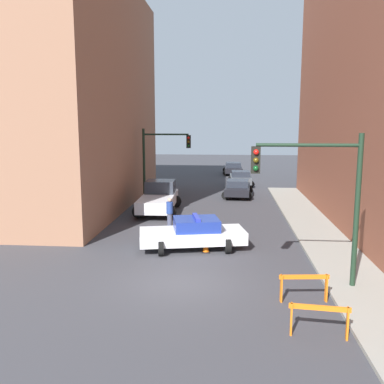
{
  "coord_description": "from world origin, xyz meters",
  "views": [
    {
      "loc": [
        1.58,
        -14.47,
        5.69
      ],
      "look_at": [
        -0.31,
        7.85,
        1.99
      ],
      "focal_mm": 40.0,
      "sensor_mm": 36.0,
      "label": 1
    }
  ],
  "objects_px": {
    "pedestrian_crossing": "(170,213)",
    "traffic_light_far": "(159,154)",
    "parked_car_far": "(233,168)",
    "police_car": "(193,233)",
    "white_truck": "(159,198)",
    "barrier_mid": "(304,283)",
    "traffic_cone": "(206,245)",
    "parked_car_near": "(238,188)",
    "parked_car_mid": "(240,178)",
    "traffic_light_near": "(322,187)",
    "barrier_front": "(319,315)"
  },
  "relations": [
    {
      "from": "traffic_light_far",
      "to": "parked_car_near",
      "type": "distance_m",
      "value": 6.73
    },
    {
      "from": "police_car",
      "to": "traffic_cone",
      "type": "relative_size",
      "value": 7.59
    },
    {
      "from": "parked_car_far",
      "to": "pedestrian_crossing",
      "type": "distance_m",
      "value": 24.58
    },
    {
      "from": "police_car",
      "to": "traffic_cone",
      "type": "distance_m",
      "value": 0.86
    },
    {
      "from": "parked_car_far",
      "to": "barrier_mid",
      "type": "relative_size",
      "value": 2.72
    },
    {
      "from": "police_car",
      "to": "barrier_mid",
      "type": "relative_size",
      "value": 3.12
    },
    {
      "from": "pedestrian_crossing",
      "to": "traffic_cone",
      "type": "bearing_deg",
      "value": 146.61
    },
    {
      "from": "white_truck",
      "to": "parked_car_far",
      "type": "height_order",
      "value": "white_truck"
    },
    {
      "from": "parked_car_far",
      "to": "pedestrian_crossing",
      "type": "bearing_deg",
      "value": -99.84
    },
    {
      "from": "parked_car_near",
      "to": "traffic_cone",
      "type": "bearing_deg",
      "value": -93.12
    },
    {
      "from": "white_truck",
      "to": "parked_car_mid",
      "type": "bearing_deg",
      "value": 64.12
    },
    {
      "from": "traffic_light_near",
      "to": "traffic_cone",
      "type": "height_order",
      "value": "traffic_light_near"
    },
    {
      "from": "parked_car_near",
      "to": "barrier_front",
      "type": "bearing_deg",
      "value": -81.87
    },
    {
      "from": "police_car",
      "to": "parked_car_near",
      "type": "distance_m",
      "value": 14.02
    },
    {
      "from": "parked_car_near",
      "to": "parked_car_far",
      "type": "distance_m",
      "value": 14.14
    },
    {
      "from": "barrier_front",
      "to": "traffic_light_near",
      "type": "bearing_deg",
      "value": 79.02
    },
    {
      "from": "traffic_light_far",
      "to": "parked_car_far",
      "type": "relative_size",
      "value": 1.2
    },
    {
      "from": "white_truck",
      "to": "parked_car_near",
      "type": "height_order",
      "value": "white_truck"
    },
    {
      "from": "parked_car_far",
      "to": "traffic_cone",
      "type": "relative_size",
      "value": 6.61
    },
    {
      "from": "traffic_light_near",
      "to": "traffic_light_far",
      "type": "bearing_deg",
      "value": 117.25
    },
    {
      "from": "traffic_light_far",
      "to": "parked_car_mid",
      "type": "xyz_separation_m",
      "value": [
        6.02,
        8.45,
        -2.72
      ]
    },
    {
      "from": "parked_car_mid",
      "to": "barrier_mid",
      "type": "height_order",
      "value": "parked_car_mid"
    },
    {
      "from": "parked_car_mid",
      "to": "parked_car_far",
      "type": "relative_size",
      "value": 1.0
    },
    {
      "from": "police_car",
      "to": "parked_car_near",
      "type": "xyz_separation_m",
      "value": [
        2.29,
        13.83,
        -0.05
      ]
    },
    {
      "from": "traffic_cone",
      "to": "parked_car_near",
      "type": "bearing_deg",
      "value": 83.24
    },
    {
      "from": "parked_car_near",
      "to": "parked_car_far",
      "type": "height_order",
      "value": "same"
    },
    {
      "from": "parked_car_near",
      "to": "pedestrian_crossing",
      "type": "distance_m",
      "value": 10.88
    },
    {
      "from": "parked_car_mid",
      "to": "pedestrian_crossing",
      "type": "xyz_separation_m",
      "value": [
        -4.22,
        -16.19,
        0.19
      ]
    },
    {
      "from": "pedestrian_crossing",
      "to": "traffic_light_far",
      "type": "bearing_deg",
      "value": -47.97
    },
    {
      "from": "parked_car_near",
      "to": "traffic_cone",
      "type": "distance_m",
      "value": 14.4
    },
    {
      "from": "pedestrian_crossing",
      "to": "barrier_mid",
      "type": "distance_m",
      "value": 10.66
    },
    {
      "from": "pedestrian_crossing",
      "to": "barrier_mid",
      "type": "bearing_deg",
      "value": 150.3
    },
    {
      "from": "police_car",
      "to": "white_truck",
      "type": "height_order",
      "value": "white_truck"
    },
    {
      "from": "traffic_light_far",
      "to": "police_car",
      "type": "xyz_separation_m",
      "value": [
        3.36,
        -11.4,
        -2.67
      ]
    },
    {
      "from": "parked_car_near",
      "to": "traffic_light_far",
      "type": "bearing_deg",
      "value": -153.09
    },
    {
      "from": "parked_car_mid",
      "to": "traffic_cone",
      "type": "xyz_separation_m",
      "value": [
        -2.06,
        -20.31,
        -0.36
      ]
    },
    {
      "from": "police_car",
      "to": "barrier_front",
      "type": "xyz_separation_m",
      "value": [
        3.98,
        -7.73,
        -0.11
      ]
    },
    {
      "from": "parked_car_far",
      "to": "barrier_mid",
      "type": "bearing_deg",
      "value": -88.05
    },
    {
      "from": "barrier_mid",
      "to": "traffic_cone",
      "type": "relative_size",
      "value": 2.43
    },
    {
      "from": "traffic_light_near",
      "to": "police_car",
      "type": "bearing_deg",
      "value": 138.04
    },
    {
      "from": "parked_car_far",
      "to": "traffic_cone",
      "type": "bearing_deg",
      "value": -94.29
    },
    {
      "from": "traffic_light_near",
      "to": "traffic_cone",
      "type": "bearing_deg",
      "value": 137.52
    },
    {
      "from": "traffic_cone",
      "to": "barrier_mid",
      "type": "bearing_deg",
      "value": -55.81
    },
    {
      "from": "parked_car_far",
      "to": "parked_car_near",
      "type": "bearing_deg",
      "value": -90.48
    },
    {
      "from": "traffic_light_near",
      "to": "barrier_mid",
      "type": "relative_size",
      "value": 3.26
    },
    {
      "from": "parked_car_mid",
      "to": "traffic_cone",
      "type": "distance_m",
      "value": 20.42
    },
    {
      "from": "white_truck",
      "to": "barrier_mid",
      "type": "relative_size",
      "value": 3.41
    },
    {
      "from": "barrier_front",
      "to": "parked_car_mid",
      "type": "bearing_deg",
      "value": 92.75
    },
    {
      "from": "police_car",
      "to": "white_truck",
      "type": "relative_size",
      "value": 0.92
    },
    {
      "from": "traffic_light_far",
      "to": "white_truck",
      "type": "distance_m",
      "value": 4.33
    }
  ]
}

